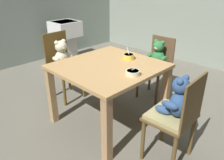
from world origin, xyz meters
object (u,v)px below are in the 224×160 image
porridge_bowl_cream_near_right (133,73)px  sink_basin (66,36)px  teddy_chair_near_right (176,108)px  teddy_chair_far_center (157,60)px  porridge_bowl_yellow_far_center (129,57)px  dining_table (109,75)px  teddy_chair_near_left (62,59)px

porridge_bowl_cream_near_right → sink_basin: size_ratio=0.19×
teddy_chair_near_right → teddy_chair_far_center: bearing=-51.1°
teddy_chair_near_right → porridge_bowl_yellow_far_center: 0.90m
dining_table → teddy_chair_far_center: bearing=87.7°
teddy_chair_far_center → sink_basin: (-2.09, -0.03, -0.02)m
teddy_chair_far_center → porridge_bowl_yellow_far_center: size_ratio=6.36×
porridge_bowl_yellow_far_center → porridge_bowl_cream_near_right: size_ratio=0.88×
dining_table → porridge_bowl_cream_near_right: 0.39m
teddy_chair_near_left → teddy_chair_near_right: size_ratio=1.04×
teddy_chair_far_center → teddy_chair_near_left: bearing=-46.9°
teddy_chair_near_left → porridge_bowl_cream_near_right: 1.23m
teddy_chair_near_left → porridge_bowl_yellow_far_center: teddy_chair_near_left is taller
dining_table → porridge_bowl_yellow_far_center: bearing=83.5°
teddy_chair_near_left → teddy_chair_near_right: (1.71, -0.02, -0.00)m
teddy_chair_far_center → porridge_bowl_cream_near_right: teddy_chair_far_center is taller
dining_table → teddy_chair_near_right: (0.85, -0.04, -0.03)m
dining_table → porridge_bowl_cream_near_right: porridge_bowl_cream_near_right is taller
dining_table → porridge_bowl_yellow_far_center: 0.32m
porridge_bowl_cream_near_right → sink_basin: bearing=159.9°
teddy_chair_far_center → teddy_chair_near_right: teddy_chair_near_right is taller
teddy_chair_far_center → porridge_bowl_yellow_far_center: bearing=-2.3°
teddy_chair_far_center → sink_basin: 2.09m
teddy_chair_far_center → dining_table: bearing=-4.3°
porridge_bowl_yellow_far_center → sink_basin: porridge_bowl_yellow_far_center is taller
teddy_chair_near_right → sink_basin: teddy_chair_near_right is taller
dining_table → porridge_bowl_yellow_far_center: (0.03, 0.29, 0.15)m
teddy_chair_near_left → porridge_bowl_cream_near_right: (1.22, -0.01, 0.17)m
teddy_chair_far_center → teddy_chair_near_left: (-0.90, -0.90, 0.01)m
porridge_bowl_cream_near_right → teddy_chair_near_right: bearing=-1.5°
teddy_chair_near_right → sink_basin: (-2.90, 0.89, -0.03)m
teddy_chair_near_left → porridge_bowl_cream_near_right: size_ratio=6.04×
sink_basin → teddy_chair_far_center: bearing=0.7°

